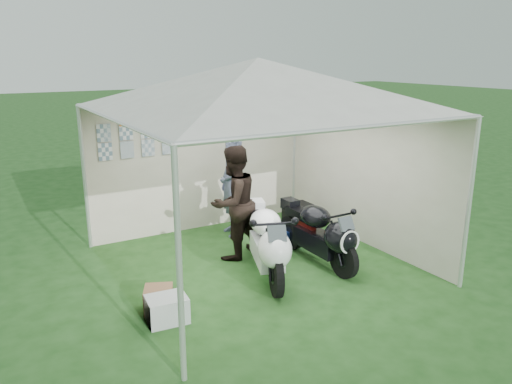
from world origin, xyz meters
The scene contains 10 objects.
ground centered at (0.00, 0.00, 0.00)m, with size 80.00×80.00×0.00m, color #1D4817.
canopy_tent centered at (0.00, 0.03, 2.58)m, with size 5.66×5.66×3.00m.
motorcycle_white centered at (-0.10, -0.43, 0.54)m, with size 0.93×1.89×0.97m.
motorcycle_black centered at (0.82, -0.44, 0.50)m, with size 0.41×1.83×0.90m.
paddock_stand centered at (0.82, 0.39, 0.15)m, with size 0.39×0.24×0.29m, color #2545B4.
person_dark_jacket centered at (-0.16, 0.46, 0.87)m, with size 0.85×0.66×1.75m, color black.
person_blue_jacket centered at (0.29, 1.38, 0.89)m, with size 0.65×0.43×1.79m, color slate.
equipment_box centered at (1.45, 1.06, 0.23)m, with size 0.46×0.37×0.46m, color black.
crate_0 centered at (-1.75, -0.87, 0.15)m, with size 0.46×0.36×0.31m, color silver.
crate_1 centered at (-1.75, -0.58, 0.15)m, with size 0.34×0.34×0.30m, color #895F42.
Camera 1 is at (-3.49, -5.96, 3.03)m, focal length 35.00 mm.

